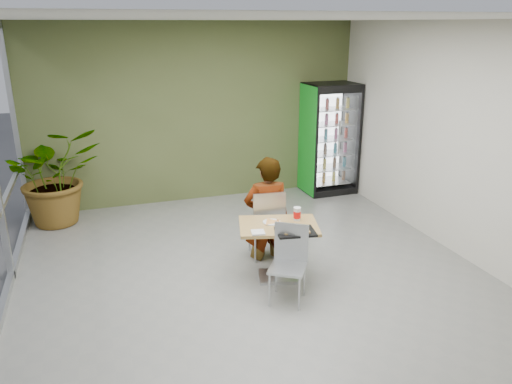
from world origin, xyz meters
TOP-DOWN VIEW (x-y plane):
  - ground at (0.00, 0.00)m, footprint 7.00×7.00m
  - room_envelope at (0.00, 0.00)m, footprint 6.00×7.00m
  - dining_table at (0.29, 0.10)m, footprint 1.12×0.91m
  - chair_far at (0.35, 0.67)m, footprint 0.49×0.49m
  - chair_near at (0.25, -0.39)m, footprint 0.57×0.57m
  - seated_woman at (0.36, 0.73)m, footprint 0.69×0.48m
  - pizza_plate at (0.24, 0.19)m, footprint 0.29×0.23m
  - soda_cup at (0.57, 0.16)m, footprint 0.10×0.10m
  - napkin_stack at (-0.04, -0.08)m, footprint 0.18×0.18m
  - cafeteria_tray at (0.40, -0.22)m, footprint 0.51×0.40m
  - beverage_fridge at (2.49, 3.13)m, footprint 0.97×0.76m
  - potted_plant at (-2.46, 3.05)m, footprint 1.73×1.60m

SIDE VIEW (x-z plane):
  - ground at x=0.00m, z-range 0.00..0.00m
  - dining_table at x=0.29m, z-range 0.16..0.91m
  - chair_near at x=0.25m, z-range 0.08..1.00m
  - seated_woman at x=0.36m, z-range -0.30..1.47m
  - chair_far at x=0.35m, z-range 0.09..1.10m
  - napkin_stack at x=-0.04m, z-range 0.75..0.77m
  - cafeteria_tray at x=0.40m, z-range 0.75..0.78m
  - pizza_plate at x=0.24m, z-range 0.75..0.78m
  - potted_plant at x=-2.46m, z-range 0.00..1.61m
  - soda_cup at x=0.57m, z-range 0.75..0.92m
  - beverage_fridge at x=2.49m, z-range 0.00..2.10m
  - room_envelope at x=0.00m, z-range 0.00..3.20m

